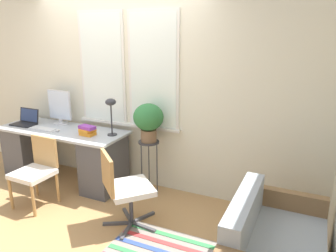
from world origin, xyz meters
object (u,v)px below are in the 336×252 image
(laptop, at_px, (26,121))
(mouse, at_px, (58,130))
(desk_lamp, at_px, (111,106))
(office_chair_swivel, at_px, (124,187))
(desk_chair_wooden, at_px, (36,170))
(book_stack, at_px, (87,130))
(keyboard, at_px, (43,129))
(monitor, at_px, (60,108))
(plant_stand, at_px, (149,148))
(potted_plant, at_px, (148,119))

(laptop, distance_m, mouse, 0.67)
(desk_lamp, xyz_separation_m, office_chair_swivel, (0.60, -0.69, -0.67))
(desk_chair_wooden, bearing_deg, book_stack, 62.34)
(keyboard, relative_size, desk_lamp, 0.80)
(monitor, relative_size, book_stack, 2.10)
(book_stack, distance_m, plant_stand, 0.82)
(desk_lamp, bearing_deg, laptop, -175.67)
(mouse, relative_size, desk_lamp, 0.15)
(laptop, bearing_deg, keyboard, -12.15)
(desk_lamp, xyz_separation_m, book_stack, (-0.29, -0.13, -0.32))
(laptop, height_order, keyboard, laptop)
(desk_lamp, height_order, plant_stand, desk_lamp)
(keyboard, bearing_deg, office_chair_swivel, -17.28)
(mouse, height_order, potted_plant, potted_plant)
(mouse, distance_m, plant_stand, 1.26)
(desk_lamp, height_order, desk_chair_wooden, desk_lamp)
(mouse, distance_m, desk_lamp, 0.84)
(monitor, distance_m, mouse, 0.46)
(desk_lamp, height_order, office_chair_swivel, desk_lamp)
(plant_stand, bearing_deg, potted_plant, 0.00)
(laptop, xyz_separation_m, monitor, (0.43, 0.24, 0.19))
(monitor, xyz_separation_m, book_stack, (0.69, -0.27, -0.17))
(desk_lamp, xyz_separation_m, potted_plant, (0.49, 0.09, -0.13))
(monitor, xyz_separation_m, plant_stand, (1.46, -0.05, -0.37))
(laptop, relative_size, desk_chair_wooden, 0.43)
(laptop, distance_m, keyboard, 0.42)
(book_stack, relative_size, potted_plant, 0.48)
(laptop, xyz_separation_m, plant_stand, (1.89, 0.19, -0.18))
(plant_stand, height_order, potted_plant, potted_plant)
(laptop, height_order, mouse, laptop)
(keyboard, distance_m, plant_stand, 1.51)
(desk_lamp, relative_size, desk_chair_wooden, 0.59)
(desk_chair_wooden, xyz_separation_m, plant_stand, (1.10, 0.81, 0.17))
(keyboard, xyz_separation_m, mouse, (0.26, 0.01, 0.01))
(mouse, height_order, plant_stand, mouse)
(monitor, height_order, desk_lamp, monitor)
(mouse, relative_size, office_chair_swivel, 0.08)
(monitor, bearing_deg, keyboard, -93.93)
(laptop, xyz_separation_m, desk_lamp, (1.40, 0.11, 0.33))
(desk_lamp, relative_size, office_chair_swivel, 0.56)
(office_chair_swivel, distance_m, potted_plant, 0.95)
(keyboard, height_order, plant_stand, keyboard)
(desk_chair_wooden, distance_m, potted_plant, 1.47)
(potted_plant, bearing_deg, desk_chair_wooden, -143.80)
(desk_chair_wooden, distance_m, office_chair_swivel, 1.22)
(monitor, xyz_separation_m, desk_chair_wooden, (0.36, -0.85, -0.54))
(office_chair_swivel, bearing_deg, keyboard, 24.90)
(mouse, relative_size, desk_chair_wooden, 0.09)
(book_stack, xyz_separation_m, desk_chair_wooden, (-0.33, -0.59, -0.37))
(office_chair_swivel, bearing_deg, potted_plant, -39.40)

